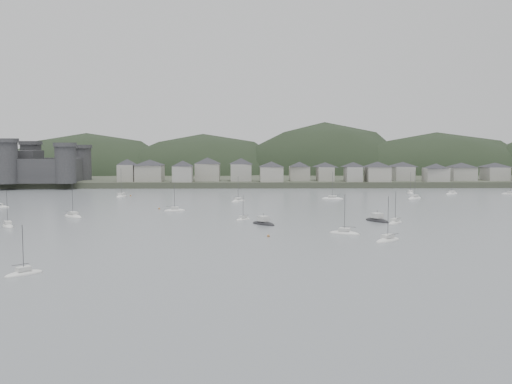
{
  "coord_description": "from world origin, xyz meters",
  "views": [
    {
      "loc": [
        -3.63,
        -113.52,
        21.46
      ],
      "look_at": [
        0.0,
        75.0,
        6.0
      ],
      "focal_mm": 39.68,
      "sensor_mm": 36.0,
      "label": 1
    }
  ],
  "objects": [
    {
      "name": "motor_launch_far",
      "position": [
        1.36,
        39.61,
        0.29
      ],
      "size": [
        7.66,
        8.19,
        3.97
      ],
      "rotation": [
        0.0,
        0.0,
        3.86
      ],
      "color": "black",
      "rests_on": "ground"
    },
    {
      "name": "sailboat_lead",
      "position": [
        -66.89,
        36.88,
        0.18
      ],
      "size": [
        6.09,
        7.68,
        10.36
      ],
      "rotation": [
        0.0,
        0.0,
        0.56
      ],
      "color": "white",
      "rests_on": "ground"
    },
    {
      "name": "motor_launch_near",
      "position": [
        33.89,
        45.22,
        0.28
      ],
      "size": [
        7.18,
        9.36,
        4.11
      ],
      "rotation": [
        0.0,
        0.0,
        0.51
      ],
      "color": "black",
      "rests_on": "ground"
    },
    {
      "name": "forested_ridge",
      "position": [
        4.83,
        269.4,
        -11.28
      ],
      "size": [
        851.55,
        103.94,
        102.57
      ],
      "color": "black",
      "rests_on": "ground"
    },
    {
      "name": "castle",
      "position": [
        -120.0,
        179.8,
        10.96
      ],
      "size": [
        66.0,
        43.0,
        20.0
      ],
      "color": "#363639",
      "rests_on": "far_shore_land"
    },
    {
      "name": "ground",
      "position": [
        0.0,
        0.0,
        0.0
      ],
      "size": [
        900.0,
        900.0,
        0.0
      ],
      "primitive_type": "plane",
      "color": "slate",
      "rests_on": "ground"
    },
    {
      "name": "waterfront_town",
      "position": [
        50.59,
        183.34,
        8.66
      ],
      "size": [
        451.48,
        28.46,
        12.92
      ],
      "color": "#A3A295",
      "rests_on": "far_shore_land"
    },
    {
      "name": "moored_fleet",
      "position": [
        -9.21,
        66.99,
        0.18
      ],
      "size": [
        265.85,
        167.8,
        12.9
      ],
      "color": "white",
      "rests_on": "ground"
    },
    {
      "name": "mooring_buoys",
      "position": [
        -26.3,
        45.86,
        0.15
      ],
      "size": [
        138.42,
        150.84,
        0.7
      ],
      "color": "#B2733B",
      "rests_on": "ground"
    },
    {
      "name": "far_shore_land",
      "position": [
        0.0,
        295.0,
        1.5
      ],
      "size": [
        900.0,
        250.0,
        3.0
      ],
      "primitive_type": "cube",
      "color": "#383D2D",
      "rests_on": "ground"
    }
  ]
}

